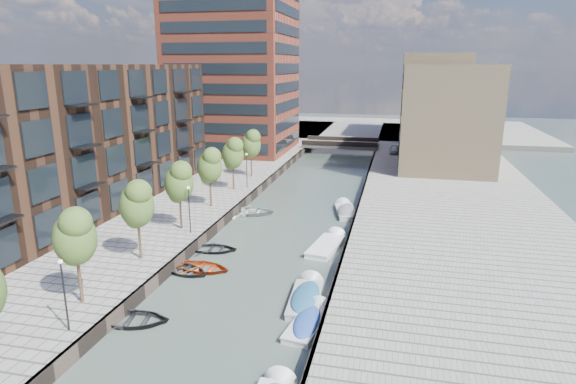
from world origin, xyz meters
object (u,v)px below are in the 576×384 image
(sloop_3, at_px, (250,214))
(tree_4, at_px, (209,165))
(motorboat_0, at_px, (306,296))
(tree_5, at_px, (233,153))
(bridge, at_px, (341,144))
(sloop_4, at_px, (214,251))
(motorboat_2, at_px, (328,245))
(sloop_1, at_px, (185,273))
(car, at_px, (395,149))
(sloop_0, at_px, (134,323))
(motorboat_4, at_px, (345,211))
(tree_1, at_px, (75,235))
(tree_6, at_px, (251,143))
(tree_2, at_px, (137,203))
(motorboat_3, at_px, (309,321))
(sloop_2, at_px, (202,270))
(tree_3, at_px, (179,181))

(sloop_3, bearing_deg, tree_4, 96.57)
(sloop_3, xyz_separation_m, motorboat_0, (9.18, -16.97, 0.22))
(tree_5, height_order, sloop_3, tree_5)
(bridge, relative_size, tree_5, 2.18)
(sloop_4, bearing_deg, motorboat_2, -78.76)
(sloop_1, distance_m, car, 50.98)
(sloop_0, height_order, motorboat_2, motorboat_2)
(motorboat_2, relative_size, motorboat_4, 1.05)
(sloop_3, relative_size, sloop_4, 1.28)
(tree_1, bearing_deg, car, 72.42)
(tree_6, distance_m, car, 27.92)
(tree_4, bearing_deg, bridge, 78.00)
(sloop_3, xyz_separation_m, sloop_4, (0.09, -10.34, 0.00))
(tree_2, height_order, sloop_1, tree_2)
(sloop_0, relative_size, motorboat_2, 0.75)
(bridge, xyz_separation_m, motorboat_0, (4.40, -55.77, -1.17))
(bridge, bearing_deg, motorboat_0, -85.49)
(bridge, distance_m, tree_1, 61.71)
(sloop_0, bearing_deg, tree_1, 78.28)
(sloop_4, relative_size, car, 1.04)
(motorboat_2, bearing_deg, sloop_1, -141.37)
(motorboat_0, bearing_deg, sloop_4, 143.91)
(motorboat_2, bearing_deg, tree_2, -148.08)
(motorboat_2, bearing_deg, tree_1, -130.67)
(tree_6, bearing_deg, tree_4, -90.00)
(bridge, height_order, tree_2, tree_2)
(tree_5, height_order, motorboat_3, tree_5)
(sloop_2, relative_size, motorboat_0, 0.78)
(bridge, bearing_deg, sloop_2, -94.42)
(sloop_1, bearing_deg, tree_4, 30.68)
(tree_1, height_order, car, tree_1)
(sloop_2, distance_m, car, 50.03)
(motorboat_3, bearing_deg, motorboat_0, 104.15)
(bridge, xyz_separation_m, tree_5, (-8.50, -33.00, 3.92))
(tree_6, relative_size, motorboat_2, 1.01)
(sloop_1, height_order, car, car)
(tree_1, distance_m, motorboat_0, 14.82)
(tree_1, relative_size, tree_3, 1.00)
(tree_4, distance_m, sloop_0, 21.98)
(tree_5, relative_size, motorboat_2, 1.01)
(sloop_0, bearing_deg, tree_5, -3.87)
(sloop_4, distance_m, motorboat_0, 11.26)
(tree_6, bearing_deg, motorboat_0, -66.58)
(bridge, bearing_deg, car, -27.33)
(sloop_2, xyz_separation_m, motorboat_0, (8.49, -2.80, 0.22))
(bridge, xyz_separation_m, sloop_3, (-4.79, -38.80, -1.39))
(tree_5, bearing_deg, sloop_2, -77.57)
(sloop_1, height_order, sloop_3, sloop_3)
(tree_3, distance_m, motorboat_0, 16.41)
(motorboat_3, bearing_deg, car, 85.62)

